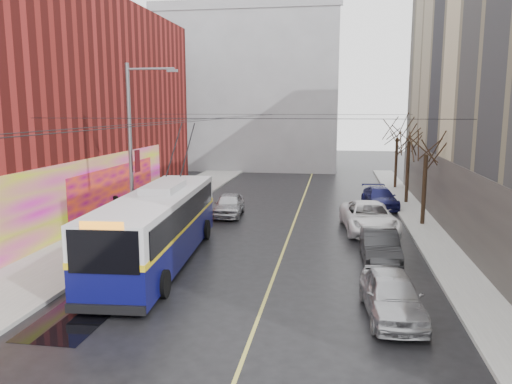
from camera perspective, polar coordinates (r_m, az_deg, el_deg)
ground at (r=15.75m, az=-6.29°, el=-16.08°), size 140.00×140.00×0.00m
sidewalk_left at (r=29.07m, az=-15.34°, el=-4.21°), size 4.00×60.00×0.15m
sidewalk_right at (r=27.03m, az=19.81°, el=-5.46°), size 2.00×60.00×0.15m
lane_line at (r=28.59m, az=4.08°, el=-4.26°), size 0.12×50.00×0.01m
building_left at (r=34.06m, az=-26.93°, el=8.82°), size 12.11×36.00×14.00m
building_far at (r=59.53m, az=-0.49°, el=11.62°), size 20.50×12.10×18.00m
streetlight_pole at (r=25.78m, az=-13.84°, el=4.90°), size 2.65×0.60×9.00m
catenary_wires at (r=29.16m, az=-3.65°, el=8.41°), size 18.00×60.00×0.22m
tree_near at (r=30.18m, az=18.94°, el=5.54°), size 3.20×3.20×6.40m
tree_mid at (r=37.07m, az=17.14°, el=6.69°), size 3.20×3.20×6.68m
tree_far at (r=44.01m, az=15.88°, el=6.98°), size 3.20×3.20×6.57m
puddle at (r=17.70m, az=-20.44°, el=-13.66°), size 2.21×3.41×0.01m
pigeons_flying at (r=23.86m, az=-5.17°, el=11.51°), size 3.60×2.90×2.10m
trolleybus at (r=22.54m, az=-11.11°, el=-3.80°), size 3.63×12.82×6.01m
parked_car_a at (r=17.30m, az=15.26°, el=-11.27°), size 2.12×4.54×1.50m
parked_car_b at (r=23.09m, az=13.97°, el=-6.02°), size 1.62×4.41×1.44m
parked_car_c at (r=28.51m, az=12.77°, el=-2.83°), size 3.34×6.15×1.64m
parked_car_d at (r=35.70m, az=13.97°, el=-0.63°), size 2.60×4.98×1.38m
following_car at (r=32.03m, az=-3.10°, el=-1.45°), size 1.96×4.31×1.44m
pedestrian_a at (r=23.57m, az=-18.15°, el=-5.32°), size 0.54×0.67×1.60m
pedestrian_b at (r=30.13m, az=-15.62°, el=-1.97°), size 1.00×1.03×1.67m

